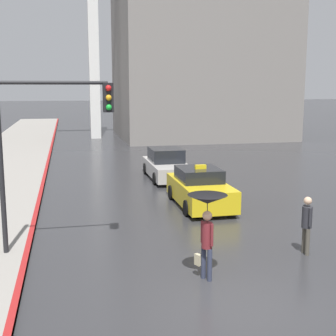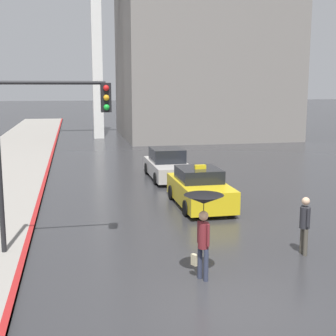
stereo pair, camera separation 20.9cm
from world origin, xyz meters
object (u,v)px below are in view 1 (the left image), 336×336
object	(u,v)px
taxi	(200,189)
traffic_light	(48,129)
pedestrian_man	(307,221)
sedan_red	(166,165)
pedestrian_with_umbrella	(207,213)

from	to	relation	value
taxi	traffic_light	size ratio (longest dim) A/B	0.83
pedestrian_man	traffic_light	distance (m)	7.58
sedan_red	taxi	bearing A→B (deg)	91.13
sedan_red	traffic_light	bearing A→B (deg)	61.76
taxi	pedestrian_with_umbrella	bearing A→B (deg)	75.24
pedestrian_with_umbrella	pedestrian_man	world-z (taller)	pedestrian_with_umbrella
pedestrian_with_umbrella	pedestrian_man	distance (m)	3.52
sedan_red	pedestrian_man	bearing A→B (deg)	97.56
sedan_red	pedestrian_with_umbrella	bearing A→B (deg)	82.33
traffic_light	sedan_red	bearing A→B (deg)	61.76
sedan_red	pedestrian_man	xyz separation A→B (m)	(1.54, -11.62, 0.27)
pedestrian_man	traffic_light	xyz separation A→B (m)	(-6.97, 1.53, 2.56)
taxi	pedestrian_with_umbrella	world-z (taller)	pedestrian_with_umbrella
taxi	sedan_red	xyz separation A→B (m)	(-0.11, 5.80, -0.00)
sedan_red	traffic_light	world-z (taller)	traffic_light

